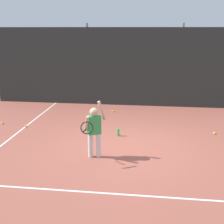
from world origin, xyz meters
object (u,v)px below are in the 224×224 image
Objects in this scene: tennis_player at (94,128)px; tennis_ball_4 at (214,133)px; water_bottle at (118,132)px; tennis_ball_5 at (2,123)px; tennis_ball_3 at (113,111)px; tennis_ball_7 at (26,126)px.

tennis_player is 20.46× the size of tennis_ball_4.
water_bottle is 3.33× the size of tennis_ball_4.
tennis_ball_5 is (-3.79, 0.61, -0.08)m from water_bottle.
tennis_ball_4 is at bearing -1.06° from tennis_ball_5.
tennis_ball_4 is at bearing 6.49° from tennis_player.
tennis_ball_3 is (-0.46, 2.49, -0.08)m from water_bottle.
water_bottle is 2.54m from tennis_ball_3.
tennis_ball_3 is 1.00× the size of tennis_ball_5.
tennis_ball_7 is at bearing -12.86° from tennis_ball_5.
tennis_player is 1.69m from water_bottle.
water_bottle is at bearing -79.45° from tennis_ball_3.
tennis_ball_5 is at bearing -150.49° from tennis_ball_3.
tennis_player is at bearing -37.48° from tennis_ball_7.
water_bottle reaches higher than tennis_ball_4.
tennis_ball_4 and tennis_ball_5 have the same top height.
tennis_ball_5 is at bearing 121.69° from tennis_player.
tennis_ball_7 is (-2.93, 0.42, -0.08)m from water_bottle.
water_bottle is 2.79m from tennis_ball_4.
tennis_ball_4 is at bearing 10.18° from water_bottle.
tennis_player is at bearing -32.19° from tennis_ball_5.
tennis_ball_4 is 1.00× the size of tennis_ball_5.
tennis_player is 6.14× the size of water_bottle.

